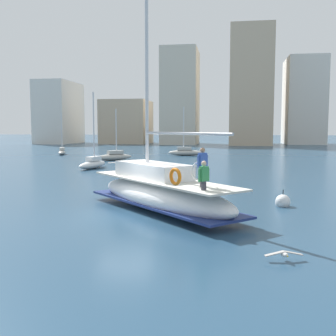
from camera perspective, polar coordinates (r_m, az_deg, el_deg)
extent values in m
plane|color=navy|center=(17.96, -6.20, -6.60)|extent=(400.00, 400.00, 0.00)
ellipsoid|color=white|center=(18.47, -0.94, -4.01)|extent=(8.43, 8.54, 1.40)
cube|color=navy|center=(18.53, -0.94, -4.97)|extent=(8.31, 8.42, 0.10)
cube|color=beige|center=(18.36, -0.94, -1.74)|extent=(7.96, 8.06, 0.08)
cube|color=white|center=(18.91, -2.19, -0.33)|extent=(4.22, 4.26, 0.70)
cylinder|color=silver|center=(19.59, -3.07, 17.18)|extent=(0.16, 0.16, 12.48)
cylinder|color=#B7B7BC|center=(16.85, 2.32, 4.96)|extent=(4.11, 4.20, 0.12)
cylinder|color=silver|center=(22.06, -7.50, 0.81)|extent=(0.69, 0.67, 0.06)
torus|color=orange|center=(15.49, 1.05, -1.23)|extent=(0.59, 0.60, 0.70)
cylinder|color=#33333D|center=(16.04, 4.93, -1.26)|extent=(0.20, 0.20, 0.80)
cube|color=#3351AD|center=(15.97, 4.95, 1.16)|extent=(0.37, 0.37, 0.56)
sphere|color=#9E7051|center=(15.95, 4.96, 2.56)|extent=(0.20, 0.20, 0.20)
cylinder|color=#3351AD|center=(15.84, 4.35, 0.94)|extent=(0.09, 0.09, 0.50)
cylinder|color=#3351AD|center=(16.12, 5.54, 1.02)|extent=(0.09, 0.09, 0.50)
cylinder|color=#33333D|center=(15.18, 5.12, -2.52)|extent=(0.20, 0.20, 0.35)
cube|color=#338C4C|center=(15.12, 5.13, -0.82)|extent=(0.37, 0.37, 0.56)
sphere|color=beige|center=(15.08, 5.14, 0.66)|extent=(0.20, 0.20, 0.20)
cylinder|color=#338C4C|center=(14.98, 4.49, -1.06)|extent=(0.09, 0.09, 0.50)
cylinder|color=#338C4C|center=(15.27, 5.75, -0.95)|extent=(0.09, 0.09, 0.50)
torus|color=silver|center=(16.20, 4.38, -0.41)|extent=(0.59, 0.57, 0.76)
ellipsoid|color=#B7B2A8|center=(55.33, 2.61, 2.19)|extent=(4.99, 1.66, 0.79)
cube|color=#B7B2A8|center=(55.29, 2.36, 2.80)|extent=(2.03, 0.95, 0.40)
cylinder|color=silver|center=(55.22, 2.24, 5.66)|extent=(0.13, 0.13, 5.91)
ellipsoid|color=#B7B2A8|center=(47.61, -7.74, 1.54)|extent=(4.18, 4.02, 0.76)
cube|color=#B7B2A8|center=(47.68, -7.50, 2.25)|extent=(1.86, 1.81, 0.40)
cylinder|color=silver|center=(47.65, -7.41, 5.21)|extent=(0.12, 0.12, 5.32)
ellipsoid|color=#B7B2A8|center=(59.18, -14.89, 2.15)|extent=(1.96, 3.88, 0.61)
cube|color=#B7B2A8|center=(59.34, -14.89, 2.64)|extent=(1.00, 1.62, 0.40)
cylinder|color=silver|center=(59.36, -14.94, 5.04)|extent=(0.11, 0.11, 5.37)
ellipsoid|color=white|center=(38.40, -10.70, 0.47)|extent=(1.89, 4.62, 0.73)
cube|color=white|center=(38.54, -10.55, 1.33)|extent=(1.01, 1.90, 0.40)
cylinder|color=silver|center=(38.53, -10.55, 5.84)|extent=(0.12, 0.12, 6.46)
ellipsoid|color=silver|center=(12.25, 16.20, -11.70)|extent=(0.26, 0.39, 0.16)
sphere|color=silver|center=(12.07, 16.54, -11.82)|extent=(0.11, 0.11, 0.11)
cone|color=gold|center=(12.02, 16.66, -11.95)|extent=(0.06, 0.08, 0.04)
cube|color=#9E9993|center=(12.35, 17.44, -11.50)|extent=(0.58, 0.27, 0.14)
cube|color=#9E9993|center=(12.14, 14.93, -11.72)|extent=(0.58, 0.27, 0.14)
sphere|color=silver|center=(20.44, 16.07, -4.66)|extent=(0.73, 0.73, 0.73)
cylinder|color=black|center=(20.39, 16.09, -3.83)|extent=(0.04, 0.04, 0.60)
cube|color=silver|center=(103.15, -15.25, 7.59)|extent=(7.65, 14.32, 14.99)
cube|color=#C6AD8E|center=(99.45, -5.88, 6.53)|extent=(10.89, 12.44, 10.46)
cube|color=beige|center=(95.37, 1.79, 10.03)|extent=(8.14, 12.33, 21.88)
cube|color=#C6AD8E|center=(94.62, 11.60, 11.10)|extent=(9.16, 16.40, 25.66)
cube|color=silver|center=(100.72, 18.80, 8.97)|extent=(8.54, 12.34, 20.01)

